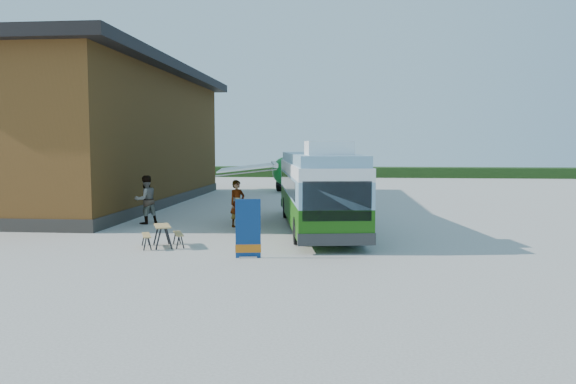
# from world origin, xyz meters

# --- Properties ---
(ground) EXTENTS (100.00, 100.00, 0.00)m
(ground) POSITION_xyz_m (0.00, 0.00, 0.00)
(ground) COLOR #BCB7AD
(ground) RESTS_ON ground
(barn) EXTENTS (9.60, 21.20, 7.50)m
(barn) POSITION_xyz_m (-10.50, 10.00, 3.59)
(barn) COLOR brown
(barn) RESTS_ON ground
(hedge) EXTENTS (40.00, 3.00, 1.00)m
(hedge) POSITION_xyz_m (8.00, 38.00, 0.50)
(hedge) COLOR #264419
(hedge) RESTS_ON ground
(bus) EXTENTS (3.97, 11.12, 3.35)m
(bus) POSITION_xyz_m (1.62, 2.08, 1.60)
(bus) COLOR #285F0F
(bus) RESTS_ON ground
(awning) EXTENTS (2.78, 3.92, 0.48)m
(awning) POSITION_xyz_m (-0.96, 2.26, 2.45)
(awning) COLOR white
(awning) RESTS_ON ground
(banner) EXTENTS (0.73, 0.26, 1.69)m
(banner) POSITION_xyz_m (-0.07, -3.90, 0.69)
(banner) COLOR navy
(banner) RESTS_ON ground
(picnic_table) EXTENTS (1.54, 1.47, 0.69)m
(picnic_table) POSITION_xyz_m (-3.05, -2.46, 0.52)
(picnic_table) COLOR tan
(picnic_table) RESTS_ON ground
(person_a) EXTENTS (0.79, 0.79, 1.85)m
(person_a) POSITION_xyz_m (-1.51, 2.11, 0.93)
(person_a) COLOR #999999
(person_a) RESTS_ON ground
(person_b) EXTENTS (1.21, 1.22, 1.98)m
(person_b) POSITION_xyz_m (-5.41, 2.62, 0.99)
(person_b) COLOR #999999
(person_b) RESTS_ON ground
(slurry_tanker) EXTENTS (2.79, 6.52, 2.44)m
(slurry_tanker) POSITION_xyz_m (-0.82, 20.69, 1.40)
(slurry_tanker) COLOR #18872E
(slurry_tanker) RESTS_ON ground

